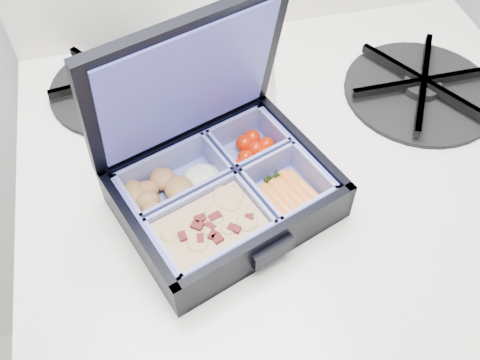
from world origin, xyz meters
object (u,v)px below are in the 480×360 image
object	(u,v)px
bento_box	(225,194)
burner_grate	(422,85)
stove	(279,327)
fork	(270,95)

from	to	relation	value
bento_box	burner_grate	xyz separation A→B (m)	(0.28, 0.12, -0.01)
stove	bento_box	size ratio (longest dim) A/B	4.62
burner_grate	stove	bearing A→B (deg)	-158.24
stove	fork	bearing A→B (deg)	94.33
bento_box	fork	xyz separation A→B (m)	(0.09, 0.16, -0.02)
bento_box	fork	bearing A→B (deg)	39.22
bento_box	burner_grate	bearing A→B (deg)	2.55
burner_grate	fork	size ratio (longest dim) A/B	0.98
bento_box	burner_grate	size ratio (longest dim) A/B	1.08
stove	bento_box	distance (m)	0.52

